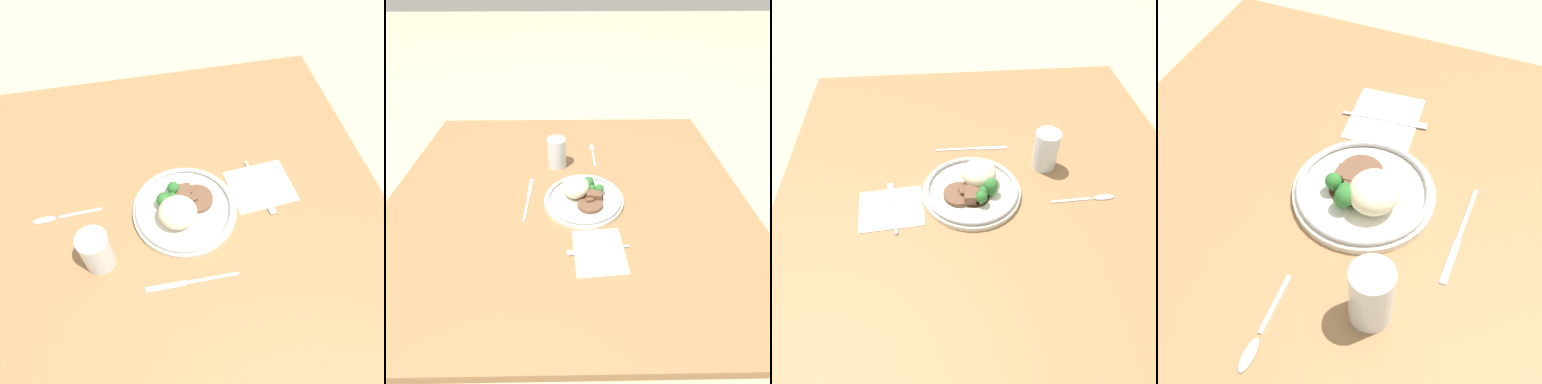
% 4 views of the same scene
% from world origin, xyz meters
% --- Properties ---
extents(ground_plane, '(8.00, 8.00, 0.00)m').
position_xyz_m(ground_plane, '(0.00, 0.00, 0.00)').
color(ground_plane, tan).
extents(dining_table, '(1.10, 1.17, 0.03)m').
position_xyz_m(dining_table, '(0.00, 0.00, 0.02)').
color(dining_table, olive).
rests_on(dining_table, ground).
extents(napkin, '(0.17, 0.15, 0.00)m').
position_xyz_m(napkin, '(-0.25, -0.09, 0.03)').
color(napkin, silver).
rests_on(napkin, dining_table).
extents(plate, '(0.25, 0.25, 0.08)m').
position_xyz_m(plate, '(-0.04, -0.05, 0.05)').
color(plate, silver).
rests_on(plate, dining_table).
extents(juice_glass, '(0.07, 0.07, 0.11)m').
position_xyz_m(juice_glass, '(0.16, 0.04, 0.08)').
color(juice_glass, yellow).
rests_on(juice_glass, dining_table).
extents(fork, '(0.03, 0.17, 0.00)m').
position_xyz_m(fork, '(-0.25, -0.07, 0.04)').
color(fork, '#B7B7BC').
rests_on(fork, napkin).
extents(knife, '(0.21, 0.01, 0.00)m').
position_xyz_m(knife, '(-0.02, 0.13, 0.03)').
color(knife, '#B7B7BC').
rests_on(knife, dining_table).
extents(spoon, '(0.17, 0.02, 0.01)m').
position_xyz_m(spoon, '(0.27, -0.10, 0.03)').
color(spoon, '#B7B7BC').
rests_on(spoon, dining_table).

